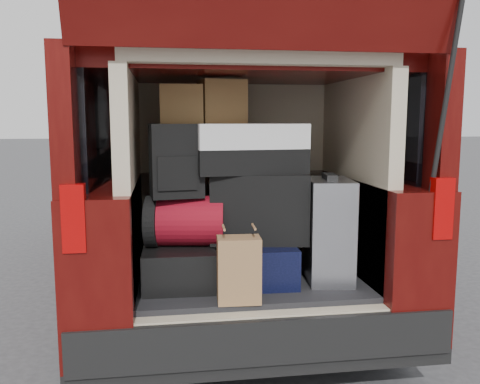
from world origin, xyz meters
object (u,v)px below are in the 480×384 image
Objects in this scene: red_duffel at (185,221)px; black_hardshell at (179,263)px; backpack at (176,161)px; kraft_bag at (239,270)px; twotone_duffel at (249,148)px; silver_roller at (328,230)px; black_soft_case at (259,207)px; navy_hardshell at (255,260)px.

black_hardshell is at bearing 172.25° from red_duffel.
backpack is (-0.01, -0.05, 0.57)m from black_hardshell.
twotone_duffel reaches higher than kraft_bag.
red_duffel is at bearing -176.95° from silver_roller.
black_hardshell is at bearing -170.36° from black_soft_case.
black_hardshell is 0.25m from red_duffel.
black_hardshell is at bearing 177.56° from twotone_duffel.
black_soft_case reaches higher than silver_roller.
red_duffel is 0.42m from black_soft_case.
black_soft_case is at bearing 68.46° from kraft_bag.
backpack and twotone_duffel have the same top height.
navy_hardshell is 0.83× the size of twotone_duffel.
navy_hardshell is 0.46m from red_duffel.
black_soft_case is at bearing -22.31° from twotone_duffel.
silver_roller is at bearing -5.96° from navy_hardshell.
backpack reaches higher than navy_hardshell.
red_duffel is 1.07× the size of backpack.
black_soft_case reaches higher than navy_hardshell.
silver_roller reaches higher than navy_hardshell.
backpack is (-0.29, 0.32, 0.52)m from kraft_bag.
twotone_duffel is (-0.44, 0.10, 0.45)m from silver_roller.
navy_hardshell is 1.19× the size of red_duffel.
twotone_duffel is at bearing 174.79° from silver_roller.
navy_hardshell is at bearing 70.02° from kraft_bag.
twotone_duffel is (0.36, 0.04, 0.39)m from red_duffel.
kraft_bag is at bearing -50.68° from black_hardshell.
red_duffel is (-0.24, 0.35, 0.18)m from kraft_bag.
red_duffel is 0.34m from backpack.
silver_roller is 0.64m from twotone_duffel.
black_hardshell is at bearing 179.27° from navy_hardshell.
red_duffel reaches higher than kraft_bag.
twotone_duffel is at bearing 76.68° from kraft_bag.
navy_hardshell is at bearing -1.28° from black_hardshell.
backpack is at bearing -174.34° from silver_roller.
navy_hardshell is 0.88× the size of silver_roller.
kraft_bag is at bearing -111.10° from navy_hardshell.
silver_roller is at bearing 4.06° from red_duffel.
silver_roller is 1.07× the size of black_soft_case.
backpack reaches higher than kraft_bag.
kraft_bag is 0.70m from twotone_duffel.
silver_roller reaches higher than kraft_bag.
black_hardshell is 0.58m from backpack.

